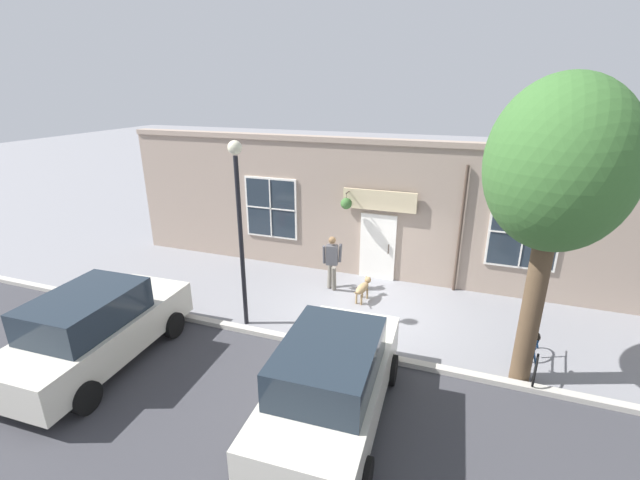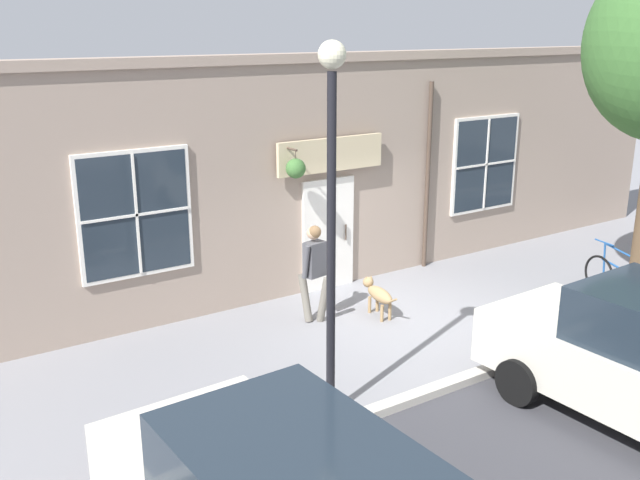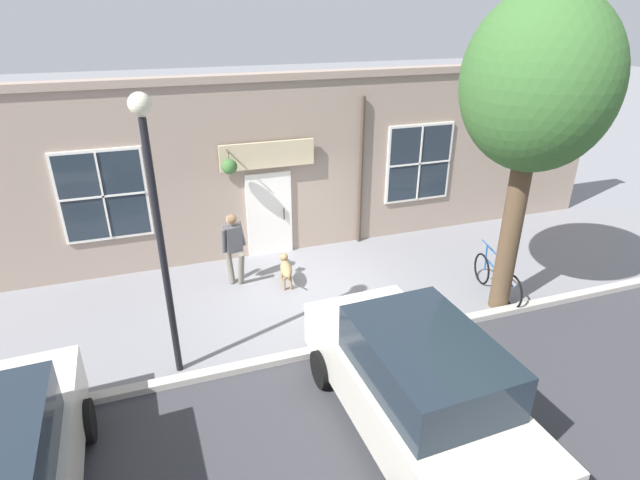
# 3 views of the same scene
# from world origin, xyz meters

# --- Properties ---
(ground_plane) EXTENTS (90.00, 90.00, 0.00)m
(ground_plane) POSITION_xyz_m (0.00, 0.00, 0.00)
(ground_plane) COLOR gray
(storefront_facade) EXTENTS (0.95, 18.00, 4.30)m
(storefront_facade) POSITION_xyz_m (-2.34, -0.01, 2.16)
(storefront_facade) COLOR gray
(storefront_facade) RESTS_ON ground_plane
(pedestrian_walking) EXTENTS (0.59, 0.55, 1.67)m
(pedestrian_walking) POSITION_xyz_m (-0.96, -1.43, 1.00)
(pedestrian_walking) COLOR #6B665B
(pedestrian_walking) RESTS_ON ground_plane
(dog_on_leash) EXTENTS (1.11, 0.35, 0.60)m
(dog_on_leash) POSITION_xyz_m (-0.59, -0.39, 0.39)
(dog_on_leash) COLOR #997A51
(dog_on_leash) RESTS_ON ground_plane
(street_tree_by_curb) EXTENTS (2.79, 2.51, 5.99)m
(street_tree_by_curb) POSITION_xyz_m (1.72, 3.55, 4.35)
(street_tree_by_curb) COLOR brown
(street_tree_by_curb) RESTS_ON ground_plane
(leaning_bicycle) EXTENTS (1.74, 0.20, 1.01)m
(leaning_bicycle) POSITION_xyz_m (1.26, 3.78, 0.38)
(leaning_bicycle) COLOR black
(leaning_bicycle) RESTS_ON ground_plane
(parked_car_mid_block) EXTENTS (4.36, 2.06, 1.75)m
(parked_car_mid_block) POSITION_xyz_m (4.13, 0.23, 0.88)
(parked_car_mid_block) COLOR beige
(parked_car_mid_block) RESTS_ON ground_plane
(street_lamp) EXTENTS (0.32, 0.32, 4.61)m
(street_lamp) POSITION_xyz_m (1.64, -2.88, 3.03)
(street_lamp) COLOR black
(street_lamp) RESTS_ON ground_plane
(fire_hydrant) EXTENTS (0.34, 0.20, 0.77)m
(fire_hydrant) POSITION_xyz_m (1.74, -5.34, 0.40)
(fire_hydrant) COLOR red
(fire_hydrant) RESTS_ON ground_plane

